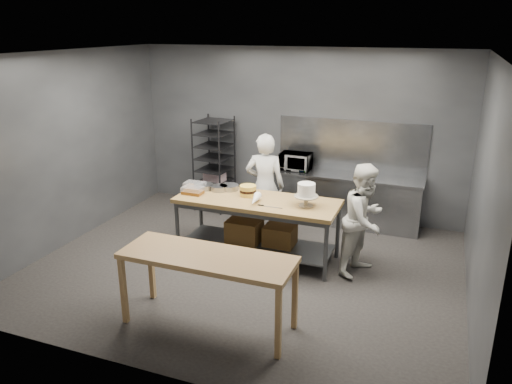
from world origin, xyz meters
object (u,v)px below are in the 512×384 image
(work_table, at_px, (258,221))
(frosted_cake_stand, at_px, (306,192))
(chef_behind, at_px, (265,186))
(layer_cake, at_px, (248,191))
(microwave, at_px, (296,161))
(chef_right, at_px, (365,220))
(near_counter, at_px, (207,262))
(speed_rack, at_px, (214,165))

(work_table, relative_size, frosted_cake_stand, 7.06)
(chef_behind, height_order, layer_cake, chef_behind)
(chef_behind, height_order, microwave, chef_behind)
(chef_right, relative_size, microwave, 2.94)
(near_counter, distance_m, frosted_cake_stand, 2.01)
(near_counter, relative_size, frosted_cake_stand, 5.88)
(layer_cake, bearing_deg, microwave, 81.93)
(near_counter, bearing_deg, speed_rack, 114.27)
(work_table, xyz_separation_m, chef_right, (1.56, 0.06, 0.22))
(chef_behind, distance_m, microwave, 1.06)
(work_table, relative_size, near_counter, 1.20)
(speed_rack, relative_size, chef_behind, 1.01)
(speed_rack, xyz_separation_m, chef_behind, (1.35, -0.94, 0.01))
(speed_rack, height_order, frosted_cake_stand, speed_rack)
(microwave, bearing_deg, chef_right, -48.71)
(work_table, relative_size, chef_right, 1.51)
(speed_rack, bearing_deg, work_table, -48.16)
(chef_behind, distance_m, chef_right, 1.86)
(speed_rack, relative_size, microwave, 3.23)
(chef_behind, relative_size, layer_cake, 7.04)
(speed_rack, relative_size, frosted_cake_stand, 5.15)
(near_counter, bearing_deg, chef_behind, 95.97)
(frosted_cake_stand, bearing_deg, layer_cake, 171.99)
(speed_rack, relative_size, chef_right, 1.10)
(near_counter, distance_m, chef_right, 2.45)
(speed_rack, height_order, chef_behind, speed_rack)
(work_table, bearing_deg, frosted_cake_stand, -3.22)
(work_table, relative_size, chef_behind, 1.38)
(work_table, relative_size, speed_rack, 1.37)
(work_table, height_order, layer_cake, layer_cake)
(speed_rack, bearing_deg, microwave, 2.93)
(work_table, bearing_deg, layer_cake, 155.29)
(frosted_cake_stand, bearing_deg, chef_behind, 138.60)
(frosted_cake_stand, bearing_deg, work_table, 176.78)
(frosted_cake_stand, bearing_deg, chef_right, 6.79)
(near_counter, xyz_separation_m, frosted_cake_stand, (0.63, 1.88, 0.32))
(frosted_cake_stand, bearing_deg, near_counter, -108.40)
(speed_rack, bearing_deg, frosted_cake_stand, -37.59)
(microwave, distance_m, frosted_cake_stand, 1.95)
(chef_right, xyz_separation_m, frosted_cake_stand, (-0.82, -0.10, 0.34))
(speed_rack, xyz_separation_m, chef_right, (3.08, -1.64, -0.06))
(frosted_cake_stand, height_order, layer_cake, frosted_cake_stand)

